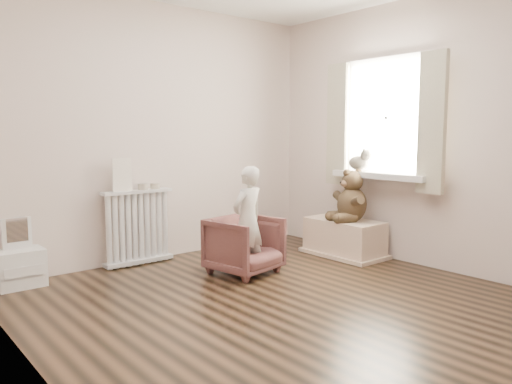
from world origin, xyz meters
TOP-DOWN VIEW (x-y plane):
  - floor at (0.00, 0.00)m, footprint 3.60×3.60m
  - back_wall at (0.00, 1.80)m, footprint 3.60×0.02m
  - left_wall at (-1.80, 0.00)m, footprint 0.02×3.60m
  - right_wall at (1.80, 0.00)m, footprint 0.02×3.60m
  - window at (1.76, 0.30)m, footprint 0.03×0.90m
  - window_sill at (1.67, 0.30)m, footprint 0.22×1.10m
  - curtain_left at (1.65, -0.27)m, footprint 0.06×0.26m
  - curtain_right at (1.65, 0.87)m, footprint 0.06×0.26m
  - radiator at (-0.35, 1.68)m, footprint 0.71×0.13m
  - paper_doll at (-0.50, 1.68)m, footprint 0.19×0.02m
  - tin_a at (-0.29, 1.68)m, footprint 0.10×0.10m
  - tin_b at (-0.15, 1.68)m, footprint 0.10×0.10m
  - toy_vanity at (-1.45, 1.65)m, footprint 0.37×0.27m
  - armchair at (0.27, 0.76)m, footprint 0.66×0.68m
  - child at (0.27, 0.71)m, footprint 0.39×0.30m
  - toy_bench at (1.52, 0.63)m, footprint 0.43×0.81m
  - teddy_bear at (1.54, 0.55)m, footprint 0.52×0.46m
  - plush_cat at (1.66, 0.58)m, footprint 0.27×0.32m

SIDE VIEW (x-z plane):
  - floor at x=0.00m, z-range -0.01..0.01m
  - toy_bench at x=1.52m, z-range 0.01..0.39m
  - armchair at x=0.27m, z-range 0.00..0.53m
  - toy_vanity at x=-1.45m, z-range -0.02..0.57m
  - radiator at x=-0.35m, z-range 0.02..0.76m
  - child at x=0.27m, z-range 0.02..1.00m
  - teddy_bear at x=1.54m, z-range 0.40..0.94m
  - tin_b at x=-0.15m, z-range 0.74..0.80m
  - tin_a at x=-0.29m, z-range 0.74..0.80m
  - window_sill at x=1.67m, z-range 0.84..0.90m
  - paper_doll at x=-0.50m, z-range 0.74..1.06m
  - plush_cat at x=1.66m, z-range 0.88..1.12m
  - back_wall at x=0.00m, z-range 0.00..2.60m
  - left_wall at x=-1.80m, z-range 0.00..2.60m
  - right_wall at x=1.80m, z-range 0.00..2.60m
  - curtain_left at x=1.65m, z-range 0.74..2.04m
  - curtain_right at x=1.65m, z-range 0.74..2.04m
  - window at x=1.76m, z-range 0.90..2.00m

